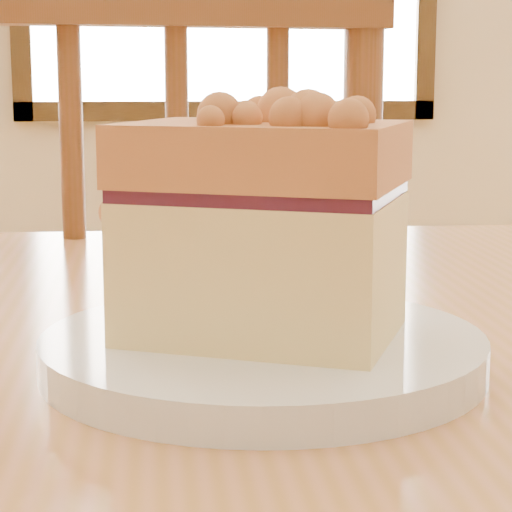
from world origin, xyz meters
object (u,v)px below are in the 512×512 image
at_px(cafe_chair_main, 156,411).
at_px(plate, 263,353).
at_px(cake_slice, 260,221).
at_px(cafe_table_main, 65,493).

bearing_deg(cafe_chair_main, plate, 86.43).
bearing_deg(cafe_chair_main, cake_slice, 86.29).
height_order(plate, cake_slice, cake_slice).
xyz_separation_m(plate, cake_slice, (-0.00, 0.00, 0.07)).
xyz_separation_m(cafe_chair_main, cake_slice, (0.05, -0.62, 0.31)).
height_order(cafe_chair_main, cake_slice, cafe_chair_main).
bearing_deg(cafe_table_main, cake_slice, -37.02).
distance_m(cafe_chair_main, cake_slice, 0.70).
bearing_deg(plate, cafe_table_main, 142.52).
bearing_deg(cafe_table_main, plate, -36.72).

